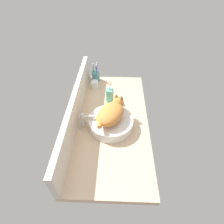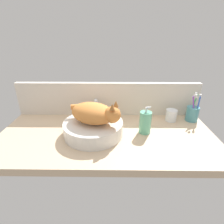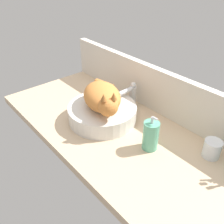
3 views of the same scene
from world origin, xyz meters
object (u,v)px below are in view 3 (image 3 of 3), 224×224
sink_basin (102,113)px  cat (103,97)px  faucet (131,94)px  water_glass (212,149)px  soap_dispenser (151,135)px

sink_basin → cat: (1.27, -0.50, 9.64)cm
faucet → water_glass: bearing=-3.0°
sink_basin → cat: cat is taller
cat → faucet: bearing=94.4°
sink_basin → faucet: faucet is taller
cat → soap_dispenser: 29.22cm
cat → soap_dispenser: cat is taller
faucet → soap_dispenser: (29.84, -17.84, -0.73)cm
cat → faucet: cat is taller
soap_dispenser → sink_basin: bearing=-175.6°
faucet → soap_dispenser: bearing=-30.9°
soap_dispenser → faucet: bearing=149.1°
soap_dispenser → water_glass: 25.09cm
sink_basin → cat: bearing=-21.6°
sink_basin → soap_dispenser: soap_dispenser is taller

